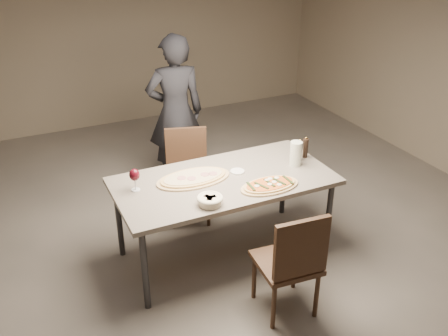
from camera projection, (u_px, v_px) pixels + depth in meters
name	position (u px, v px, depth m)	size (l,w,h in m)	color
room	(224.00, 104.00, 3.80)	(7.00, 7.00, 7.00)	#615A53
dining_table	(224.00, 185.00, 4.13)	(1.80, 0.90, 0.75)	gray
zucchini_pizza	(270.00, 185.00, 3.97)	(0.50, 0.28, 0.05)	tan
ham_pizza	(193.00, 178.00, 4.08)	(0.63, 0.35, 0.04)	tan
bread_basket	(210.00, 200.00, 3.72)	(0.20, 0.20, 0.07)	#F8ECC9
oil_dish	(237.00, 171.00, 4.20)	(0.12, 0.12, 0.01)	white
pepper_mill_left	(299.00, 150.00, 4.38)	(0.05, 0.05, 0.20)	black
pepper_mill_right	(305.00, 148.00, 4.42)	(0.05, 0.05, 0.20)	black
carafe	(296.00, 154.00, 4.28)	(0.10, 0.10, 0.22)	silver
wine_glass	(134.00, 176.00, 3.87)	(0.08, 0.08, 0.19)	silver
side_plate	(176.00, 185.00, 3.99)	(0.19, 0.19, 0.01)	white
chair_near	(292.00, 260.00, 3.54)	(0.46, 0.46, 0.90)	#3C2719
chair_far	(187.00, 169.00, 4.82)	(0.52, 0.52, 0.88)	#3C2719
diner	(175.00, 113.00, 5.24)	(0.61, 0.40, 1.66)	black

